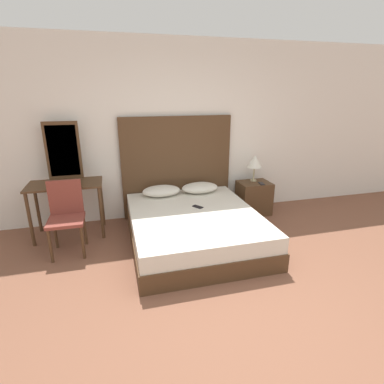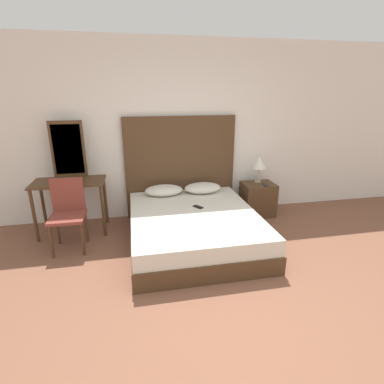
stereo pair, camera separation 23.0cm
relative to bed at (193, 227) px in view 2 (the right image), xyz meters
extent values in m
plane|color=brown|center=(0.02, -1.59, -0.21)|extent=(16.00, 16.00, 0.00)
cube|color=white|center=(0.02, 1.09, 1.14)|extent=(10.00, 0.06, 2.70)
cube|color=#4C331E|center=(0.00, 0.00, -0.10)|extent=(1.66, 1.99, 0.23)
cube|color=silver|center=(0.00, 0.00, 0.12)|extent=(1.63, 1.95, 0.20)
cube|color=#4C331E|center=(0.00, 1.02, 0.58)|extent=(1.75, 0.05, 1.59)
ellipsoid|color=silver|center=(-0.31, 0.76, 0.29)|extent=(0.58, 0.36, 0.16)
ellipsoid|color=silver|center=(0.31, 0.76, 0.29)|extent=(0.58, 0.36, 0.16)
cube|color=black|center=(0.10, 0.16, 0.22)|extent=(0.14, 0.16, 0.01)
cube|color=#4C331E|center=(1.23, 0.72, 0.06)|extent=(0.51, 0.41, 0.54)
cylinder|color=tan|center=(1.24, 0.80, 0.33)|extent=(0.10, 0.10, 0.02)
cylinder|color=tan|center=(1.24, 0.80, 0.45)|extent=(0.02, 0.02, 0.22)
cone|color=silver|center=(1.24, 0.80, 0.66)|extent=(0.24, 0.24, 0.20)
cube|color=black|center=(1.30, 0.62, 0.33)|extent=(0.09, 0.16, 0.01)
cube|color=#4C331E|center=(-1.63, 0.65, 0.54)|extent=(0.97, 0.53, 0.02)
cylinder|color=#4C331E|center=(-2.08, 0.43, 0.16)|extent=(0.04, 0.04, 0.74)
cylinder|color=#4C331E|center=(-1.19, 0.43, 0.16)|extent=(0.04, 0.04, 0.74)
cylinder|color=#4C331E|center=(-2.08, 0.88, 0.16)|extent=(0.04, 0.04, 0.74)
cylinder|color=#4C331E|center=(-1.19, 0.88, 0.16)|extent=(0.04, 0.04, 0.74)
cube|color=#4C331E|center=(-1.63, 0.90, 0.95)|extent=(0.46, 0.03, 0.80)
cube|color=#B2BCC6|center=(-1.63, 0.89, 0.95)|extent=(0.39, 0.01, 0.70)
cube|color=brown|center=(-1.59, 0.11, 0.23)|extent=(0.42, 0.43, 0.04)
cube|color=brown|center=(-1.59, 0.31, 0.47)|extent=(0.40, 0.04, 0.44)
cylinder|color=#4C331E|center=(-1.78, -0.07, 0.00)|extent=(0.04, 0.04, 0.43)
cylinder|color=#4C331E|center=(-1.41, -0.07, 0.00)|extent=(0.04, 0.04, 0.43)
cylinder|color=#4C331E|center=(-1.78, 0.30, 0.00)|extent=(0.04, 0.04, 0.43)
cylinder|color=#4C331E|center=(-1.41, 0.30, 0.00)|extent=(0.04, 0.04, 0.43)
camera|label=1|loc=(-0.97, -3.53, 1.74)|focal=28.00mm
camera|label=2|loc=(-0.75, -3.58, 1.74)|focal=28.00mm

